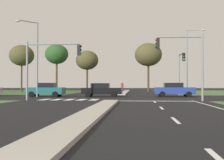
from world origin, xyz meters
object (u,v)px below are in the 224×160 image
car_teal_third (46,90)px  street_lamp_second (35,54)px  traffic_signal_near_right (185,55)px  treeline_second (57,54)px  car_blue_second (174,90)px  street_lamp_third (188,58)px  pedestrian_at_median (122,86)px  car_black_fourth (102,90)px  traffic_signal_near_left (48,59)px  treeline_fourth (148,55)px  traffic_signal_far_right (181,66)px  treeline_near (22,56)px  treeline_third (87,60)px

car_teal_third → street_lamp_second: street_lamp_second is taller
traffic_signal_near_right → treeline_second: size_ratio=0.60×
car_blue_second → street_lamp_third: 8.38m
car_teal_third → pedestrian_at_median: size_ratio=2.54×
car_teal_third → car_black_fourth: (6.30, 0.73, -0.02)m
traffic_signal_near_left → treeline_fourth: 33.09m
traffic_signal_far_right → treeline_second: size_ratio=0.57×
traffic_signal_near_right → car_blue_second: bearing=88.6°
traffic_signal_near_right → traffic_signal_far_right: 11.85m
car_blue_second → traffic_signal_near_left: size_ratio=0.88×
car_blue_second → car_black_fourth: bearing=-85.5°
car_black_fourth → pedestrian_at_median: 8.02m
pedestrian_at_median → car_black_fourth: bearing=52.1°
street_lamp_third → treeline_fourth: bearing=106.9°
car_blue_second → traffic_signal_far_right: 4.25m
traffic_signal_near_left → treeline_near: size_ratio=0.56×
treeline_fourth → street_lamp_second: bearing=-118.7°
traffic_signal_far_right → street_lamp_second: 17.60m
street_lamp_second → street_lamp_third: (18.36, 9.07, 0.26)m
treeline_fourth → treeline_second: bearing=178.3°
car_blue_second → pedestrian_at_median: (-6.31, 7.10, 0.34)m
car_black_fourth → treeline_near: treeline_near is taller
pedestrian_at_median → treeline_fourth: treeline_fourth is taller
treeline_second → treeline_third: bearing=15.6°
traffic_signal_far_right → treeline_third: size_ratio=0.65×
street_lamp_third → car_teal_third: bearing=-155.1°
treeline_near → treeline_fourth: 25.18m
traffic_signal_near_left → traffic_signal_far_right: traffic_signal_far_right is taller
car_teal_third → traffic_signal_near_right: (14.40, -7.49, 3.06)m
car_black_fourth → traffic_signal_far_right: 10.57m
traffic_signal_far_right → treeline_second: (-21.28, 20.08, 3.76)m
pedestrian_at_median → treeline_second: bearing=-72.5°
car_teal_third → street_lamp_third: bearing=-65.1°
car_black_fourth → car_teal_third: bearing=-83.4°
car_blue_second → treeline_fourth: (-1.98, 22.42, 6.34)m
car_blue_second → traffic_signal_near_left: bearing=-53.8°
pedestrian_at_median → treeline_second: size_ratio=0.18×
car_teal_third → car_black_fourth: bearing=-83.4°
car_blue_second → treeline_second: bearing=-138.8°
car_black_fourth → traffic_signal_far_right: (9.52, 3.55, 2.91)m
car_blue_second → car_black_fourth: car_blue_second is taller
traffic_signal_near_left → traffic_signal_near_right: 11.90m
car_black_fourth → treeline_second: treeline_second is taller
traffic_signal_near_right → traffic_signal_near_left: bearing=180.0°
traffic_signal_near_right → treeline_near: 41.68m
car_teal_third → street_lamp_second: bearing=136.9°
car_black_fourth → traffic_signal_near_right: 11.94m
traffic_signal_near_left → treeline_near: (-15.04, 31.63, 3.62)m
car_blue_second → treeline_fourth: treeline_fourth is taller
car_teal_third → pedestrian_at_median: pedestrian_at_median is taller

